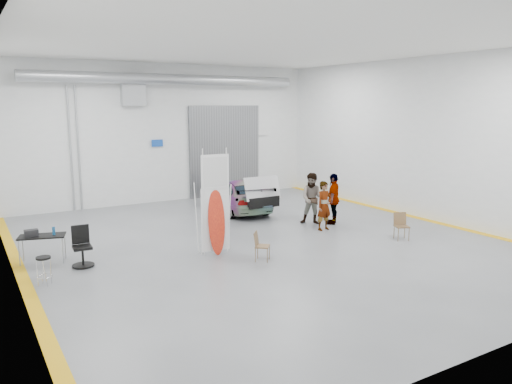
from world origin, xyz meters
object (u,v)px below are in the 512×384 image
sedan_car (237,195)px  work_table (39,236)px  person_c (334,199)px  shop_stool (44,271)px  surfboard_display (216,212)px  person_b (313,199)px  person_a (324,206)px  folding_chair_far (401,232)px  folding_chair_near (262,252)px  office_chair (82,249)px

sedan_car → work_table: (-7.85, -3.16, 0.13)m
person_c → work_table: size_ratio=1.40×
shop_stool → surfboard_display: bearing=1.6°
person_b → surfboard_display: 4.86m
sedan_car → person_c: size_ratio=2.35×
person_a → person_c: (0.84, 0.53, 0.07)m
person_c → shop_stool: 10.03m
surfboard_display → shop_stool: surfboard_display is taller
folding_chair_far → sedan_car: bearing=134.8°
sedan_car → person_b: size_ratio=2.32×
sedan_car → work_table: size_ratio=3.28×
person_c → person_a: bearing=-10.0°
surfboard_display → folding_chair_far: (5.74, -1.64, -0.97)m
folding_chair_far → shop_stool: (-10.40, 1.51, 0.08)m
folding_chair_near → sedan_car: bearing=19.1°
shop_stool → work_table: (0.17, 1.93, 0.40)m
person_c → shop_stool: (-9.93, -1.30, -0.57)m
surfboard_display → office_chair: 3.76m
sedan_car → shop_stool: (-8.03, -5.09, -0.28)m
person_a → folding_chair_far: 2.69m
office_chair → surfboard_display: bearing=-10.1°
sedan_car → folding_chair_near: (-2.57, -6.15, -0.37)m
sedan_car → shop_stool: bearing=39.4°
person_c → work_table: 9.77m
person_a → work_table: person_a is taller
person_c → office_chair: bearing=-40.4°
person_c → work_table: bearing=-45.9°
person_c → person_b: bearing=-70.6°
folding_chair_near → person_c: bearing=-20.3°
surfboard_display → office_chair: surfboard_display is taller
person_b → person_c: (0.66, -0.35, -0.01)m
folding_chair_near → work_table: work_table is taller
folding_chair_near → person_a: bearing=-21.4°
person_a → shop_stool: size_ratio=2.40×
person_a → folding_chair_near: 4.10m
person_a → folding_chair_far: person_a is taller
folding_chair_near → work_table: bearing=102.3°
person_a → work_table: 8.98m
work_table → person_c: bearing=-3.7°
person_c → folding_chair_near: bearing=-14.4°
surfboard_display → office_chair: (-3.57, 0.89, -0.77)m
folding_chair_far → shop_stool: 10.51m
office_chair → work_table: bearing=139.2°
person_b → work_table: person_b is taller
work_table → person_b: bearing=-1.7°
person_a → person_b: 0.91m
person_c → office_chair: (-8.84, -0.28, -0.45)m
person_c → folding_chair_far: person_c is taller
sedan_car → work_table: sedan_car is taller
person_c → folding_chair_far: (0.47, -2.81, -0.65)m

